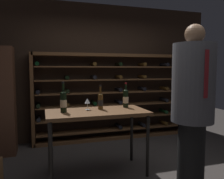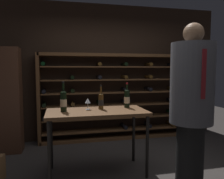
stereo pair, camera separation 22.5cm
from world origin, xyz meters
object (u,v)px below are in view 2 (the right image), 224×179
Objects in this scene: person_guest_khaki at (191,102)px; wine_bottle_gold_foil at (127,98)px; wine_rack at (125,97)px; wine_bottle_green_slim at (63,101)px; wine_glass_stemmed_right at (88,101)px; display_cabinet at (8,100)px; tasting_table at (97,117)px; wine_bottle_amber_reserve at (101,101)px.

wine_bottle_gold_foil is at bearing 112.79° from person_guest_khaki.
wine_bottle_green_slim is (-1.26, -1.45, 0.16)m from wine_rack.
person_guest_khaki is 1.60m from wine_bottle_green_slim.
wine_rack reaches higher than wine_glass_stemmed_right.
wine_rack is at bearing 48.99° from wine_bottle_green_slim.
person_guest_khaki reaches higher than wine_rack.
person_guest_khaki is at bearing -39.40° from display_cabinet.
person_guest_khaki is (0.96, -0.75, 0.28)m from tasting_table.
tasting_table is at bearing -162.52° from wine_bottle_gold_foil.
person_guest_khaki reaches higher than display_cabinet.
person_guest_khaki is (0.13, -2.23, 0.20)m from wine_rack.
wine_bottle_gold_foil is 0.40m from wine_bottle_amber_reserve.
wine_bottle_green_slim is 2.50× the size of wine_glass_stemmed_right.
wine_glass_stemmed_right is at bearing 13.87° from wine_bottle_green_slim.
wine_glass_stemmed_right is at bearing 135.45° from person_guest_khaki.
tasting_table is 0.74× the size of display_cabinet.
display_cabinet is (-2.19, -0.32, 0.04)m from wine_rack.
display_cabinet is at bearing -171.56° from wine_rack.
wine_glass_stemmed_right is (-1.07, 0.86, -0.07)m from person_guest_khaki.
display_cabinet is at bearing 134.91° from person_guest_khaki.
wine_bottle_green_slim reaches higher than wine_bottle_amber_reserve.
person_guest_khaki reaches higher than tasting_table.
wine_rack reaches higher than wine_bottle_green_slim.
wine_bottle_amber_reserve reaches higher than tasting_table.
wine_rack reaches higher than wine_bottle_gold_foil.
wine_rack is at bearing 75.12° from wine_bottle_gold_foil.
wine_bottle_amber_reserve is (-0.39, -0.04, -0.02)m from wine_bottle_gold_foil.
wine_glass_stemmed_right is at bearing -39.85° from display_cabinet.
wine_bottle_gold_foil reaches higher than wine_bottle_amber_reserve.
wine_bottle_green_slim is at bearing 145.20° from person_guest_khaki.
person_guest_khaki is 1.02m from wine_bottle_gold_foil.
display_cabinet reaches higher than wine_bottle_gold_foil.
wine_bottle_amber_reserve is 2.15× the size of wine_glass_stemmed_right.
wine_rack is 1.67m from wine_glass_stemmed_right.
person_guest_khaki reaches higher than wine_bottle_amber_reserve.
wine_bottle_green_slim is 0.52m from wine_bottle_amber_reserve.
person_guest_khaki reaches higher than wine_glass_stemmed_right.
wine_bottle_amber_reserve is at bearing -1.33° from wine_glass_stemmed_right.
tasting_table is 0.50m from wine_bottle_green_slim.
tasting_table is 0.69× the size of person_guest_khaki.
wine_bottle_gold_foil is at bearing 3.77° from wine_glass_stemmed_right.
wine_bottle_gold_foil is 1.07× the size of wine_bottle_amber_reserve.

